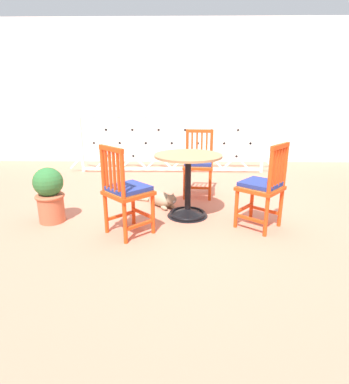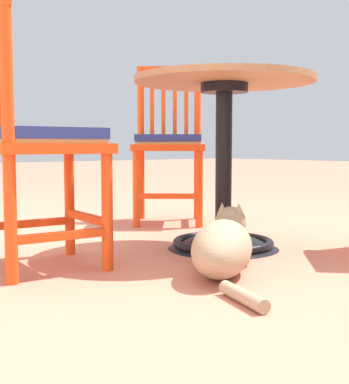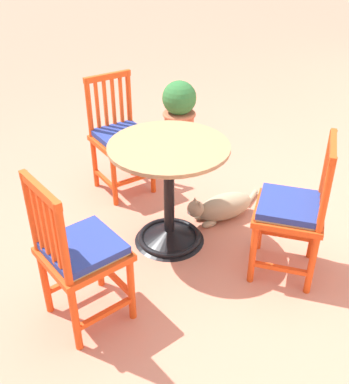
{
  "view_description": "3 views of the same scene",
  "coord_description": "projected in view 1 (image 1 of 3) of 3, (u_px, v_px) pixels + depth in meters",
  "views": [
    {
      "loc": [
        -0.11,
        -3.37,
        1.36
      ],
      "look_at": [
        -0.17,
        -0.06,
        0.32
      ],
      "focal_mm": 29.01,
      "sensor_mm": 36.0,
      "label": 1
    },
    {
      "loc": [
        -1.62,
        1.66,
        0.44
      ],
      "look_at": [
        0.17,
        0.16,
        0.24
      ],
      "focal_mm": 49.8,
      "sensor_mm": 36.0,
      "label": 2
    },
    {
      "loc": [
        2.49,
        0.55,
        1.98
      ],
      "look_at": [
        0.13,
        0.11,
        0.49
      ],
      "focal_mm": 43.33,
      "sensor_mm": 36.0,
      "label": 3
    }
  ],
  "objects": [
    {
      "name": "building_wall_backdrop",
      "position": [
        186.0,
        94.0,
        6.36
      ],
      "size": [
        10.0,
        0.2,
        2.8
      ],
      "primitive_type": "cube",
      "color": "silver",
      "rests_on": "ground_plane"
    },
    {
      "name": "tabby_cat",
      "position": [
        162.0,
        199.0,
        3.95
      ],
      "size": [
        0.59,
        0.5,
        0.23
      ],
      "color": "#9E896B",
      "rests_on": "ground_plane"
    },
    {
      "name": "ground_plane",
      "position": [
        189.0,
        217.0,
        3.62
      ],
      "size": [
        24.0,
        24.0,
        0.0
      ],
      "primitive_type": "plane",
      "color": "#C6755B"
    },
    {
      "name": "orange_chair_at_corner",
      "position": [
        262.0,
        187.0,
        3.22
      ],
      "size": [
        0.56,
        0.56,
        0.91
      ],
      "color": "#D64214",
      "rests_on": "ground_plane"
    },
    {
      "name": "lattice_fence_panel",
      "position": [
        172.0,
        143.0,
        5.6
      ],
      "size": [
        3.8,
        0.06,
        1.08
      ],
      "color": "silver",
      "rests_on": "ground_plane"
    },
    {
      "name": "orange_chair_tucked_in",
      "position": [
        127.0,
        192.0,
        3.07
      ],
      "size": [
        0.57,
        0.57,
        0.91
      ],
      "color": "#D64214",
      "rests_on": "ground_plane"
    },
    {
      "name": "cafe_table",
      "position": [
        188.0,
        193.0,
        3.58
      ],
      "size": [
        0.76,
        0.76,
        0.73
      ],
      "color": "black",
      "rests_on": "ground_plane"
    },
    {
      "name": "terracotta_planter",
      "position": [
        49.0,
        194.0,
        3.4
      ],
      "size": [
        0.32,
        0.32,
        0.62
      ],
      "color": "#B25B3D",
      "rests_on": "ground_plane"
    },
    {
      "name": "orange_chair_facing_out",
      "position": [
        198.0,
        165.0,
        4.27
      ],
      "size": [
        0.44,
        0.44,
        0.91
      ],
      "color": "#D64214",
      "rests_on": "ground_plane"
    }
  ]
}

